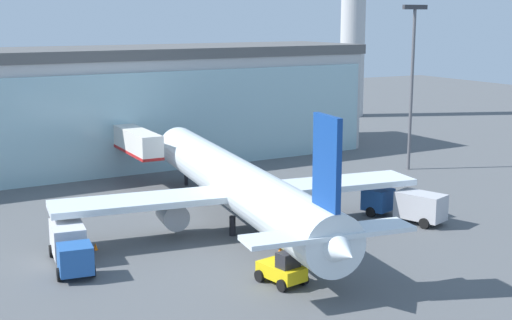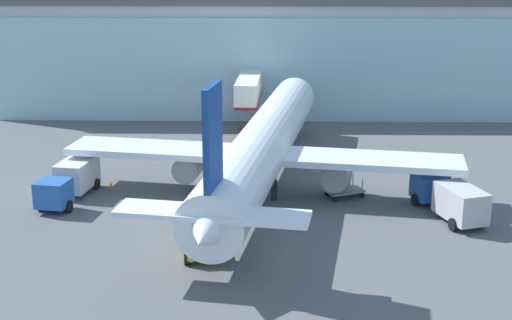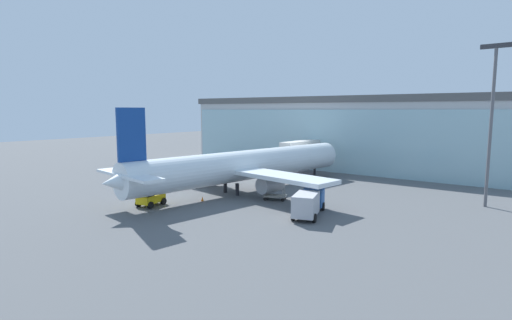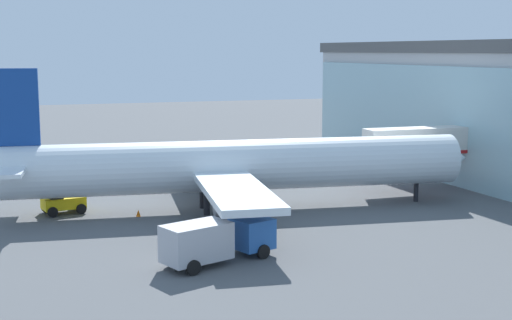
{
  "view_description": "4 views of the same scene",
  "coord_description": "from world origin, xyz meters",
  "px_view_note": "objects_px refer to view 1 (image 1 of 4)",
  "views": [
    {
      "loc": [
        -24.13,
        -47.73,
        17.19
      ],
      "look_at": [
        3.77,
        5.43,
        5.11
      ],
      "focal_mm": 50.0,
      "sensor_mm": 36.0,
      "label": 1
    },
    {
      "loc": [
        4.1,
        -49.91,
        18.55
      ],
      "look_at": [
        0.55,
        3.75,
        2.43
      ],
      "focal_mm": 50.0,
      "sensor_mm": 36.0,
      "label": 2
    },
    {
      "loc": [
        36.53,
        -37.09,
        11.2
      ],
      "look_at": [
        1.46,
        6.01,
        4.2
      ],
      "focal_mm": 28.0,
      "sensor_mm": 36.0,
      "label": 3
    },
    {
      "loc": [
        54.97,
        -12.45,
        12.75
      ],
      "look_at": [
        0.82,
        5.83,
        3.94
      ],
      "focal_mm": 50.0,
      "sensor_mm": 36.0,
      "label": 4
    }
  ],
  "objects_px": {
    "safety_cone_nose": "(280,249)",
    "catering_truck": "(70,245)",
    "safety_cone_wingtip": "(95,246)",
    "airplane": "(237,185)",
    "fuel_truck": "(406,204)",
    "apron_light_mast": "(412,73)",
    "jet_bridge": "(132,140)",
    "baggage_cart": "(311,215)",
    "pushback_tug": "(283,270)"
  },
  "relations": [
    {
      "from": "safety_cone_nose",
      "to": "catering_truck",
      "type": "bearing_deg",
      "value": 162.69
    },
    {
      "from": "catering_truck",
      "to": "safety_cone_wingtip",
      "type": "bearing_deg",
      "value": 142.41
    },
    {
      "from": "airplane",
      "to": "catering_truck",
      "type": "relative_size",
      "value": 5.37
    },
    {
      "from": "airplane",
      "to": "catering_truck",
      "type": "height_order",
      "value": "airplane"
    },
    {
      "from": "catering_truck",
      "to": "fuel_truck",
      "type": "distance_m",
      "value": 28.28
    },
    {
      "from": "apron_light_mast",
      "to": "airplane",
      "type": "xyz_separation_m",
      "value": [
        -27.45,
        -11.3,
        -7.4
      ]
    },
    {
      "from": "apron_light_mast",
      "to": "safety_cone_wingtip",
      "type": "xyz_separation_m",
      "value": [
        -39.63,
        -11.86,
        -10.72
      ]
    },
    {
      "from": "jet_bridge",
      "to": "safety_cone_wingtip",
      "type": "bearing_deg",
      "value": 155.02
    },
    {
      "from": "jet_bridge",
      "to": "apron_light_mast",
      "type": "height_order",
      "value": "apron_light_mast"
    },
    {
      "from": "catering_truck",
      "to": "baggage_cart",
      "type": "relative_size",
      "value": 2.33
    },
    {
      "from": "baggage_cart",
      "to": "catering_truck",
      "type": "bearing_deg",
      "value": 159.07
    },
    {
      "from": "jet_bridge",
      "to": "apron_light_mast",
      "type": "xyz_separation_m",
      "value": [
        29.96,
        -8.86,
        6.58
      ]
    },
    {
      "from": "catering_truck",
      "to": "fuel_truck",
      "type": "xyz_separation_m",
      "value": [
        28.2,
        -2.1,
        0.0
      ]
    },
    {
      "from": "catering_truck",
      "to": "safety_cone_nose",
      "type": "relative_size",
      "value": 13.64
    },
    {
      "from": "fuel_truck",
      "to": "airplane",
      "type": "bearing_deg",
      "value": 48.74
    },
    {
      "from": "catering_truck",
      "to": "safety_cone_wingtip",
      "type": "xyz_separation_m",
      "value": [
        2.43,
        2.51,
        -1.19
      ]
    },
    {
      "from": "fuel_truck",
      "to": "safety_cone_nose",
      "type": "bearing_deg",
      "value": 79.45
    },
    {
      "from": "fuel_truck",
      "to": "safety_cone_nose",
      "type": "relative_size",
      "value": 13.83
    },
    {
      "from": "safety_cone_nose",
      "to": "safety_cone_wingtip",
      "type": "relative_size",
      "value": 1.0
    },
    {
      "from": "apron_light_mast",
      "to": "pushback_tug",
      "type": "relative_size",
      "value": 5.29
    },
    {
      "from": "fuel_truck",
      "to": "baggage_cart",
      "type": "height_order",
      "value": "fuel_truck"
    },
    {
      "from": "fuel_truck",
      "to": "safety_cone_wingtip",
      "type": "xyz_separation_m",
      "value": [
        -25.77,
        4.61,
        -1.19
      ]
    },
    {
      "from": "safety_cone_nose",
      "to": "safety_cone_wingtip",
      "type": "xyz_separation_m",
      "value": [
        -12.0,
        7.01,
        0.0
      ]
    },
    {
      "from": "apron_light_mast",
      "to": "fuel_truck",
      "type": "bearing_deg",
      "value": -130.08
    },
    {
      "from": "fuel_truck",
      "to": "pushback_tug",
      "type": "bearing_deg",
      "value": 94.89
    },
    {
      "from": "baggage_cart",
      "to": "safety_cone_wingtip",
      "type": "height_order",
      "value": "baggage_cart"
    },
    {
      "from": "safety_cone_nose",
      "to": "apron_light_mast",
      "type": "bearing_deg",
      "value": 34.33
    },
    {
      "from": "jet_bridge",
      "to": "fuel_truck",
      "type": "distance_m",
      "value": 30.16
    },
    {
      "from": "jet_bridge",
      "to": "catering_truck",
      "type": "relative_size",
      "value": 1.79
    },
    {
      "from": "airplane",
      "to": "safety_cone_wingtip",
      "type": "height_order",
      "value": "airplane"
    },
    {
      "from": "catering_truck",
      "to": "safety_cone_wingtip",
      "type": "height_order",
      "value": "catering_truck"
    },
    {
      "from": "catering_truck",
      "to": "baggage_cart",
      "type": "height_order",
      "value": "catering_truck"
    },
    {
      "from": "jet_bridge",
      "to": "airplane",
      "type": "distance_m",
      "value": 20.33
    },
    {
      "from": "airplane",
      "to": "safety_cone_nose",
      "type": "bearing_deg",
      "value": -174.74
    },
    {
      "from": "apron_light_mast",
      "to": "baggage_cart",
      "type": "height_order",
      "value": "apron_light_mast"
    },
    {
      "from": "pushback_tug",
      "to": "safety_cone_nose",
      "type": "height_order",
      "value": "pushback_tug"
    },
    {
      "from": "pushback_tug",
      "to": "fuel_truck",
      "type": "bearing_deg",
      "value": -76.49
    },
    {
      "from": "airplane",
      "to": "safety_cone_nose",
      "type": "height_order",
      "value": "airplane"
    },
    {
      "from": "airplane",
      "to": "fuel_truck",
      "type": "height_order",
      "value": "airplane"
    },
    {
      "from": "airplane",
      "to": "safety_cone_nose",
      "type": "xyz_separation_m",
      "value": [
        -0.18,
        -7.57,
        -3.32
      ]
    },
    {
      "from": "safety_cone_nose",
      "to": "jet_bridge",
      "type": "bearing_deg",
      "value": 94.79
    },
    {
      "from": "jet_bridge",
      "to": "airplane",
      "type": "height_order",
      "value": "airplane"
    },
    {
      "from": "pushback_tug",
      "to": "safety_cone_nose",
      "type": "bearing_deg",
      "value": -40.09
    },
    {
      "from": "airplane",
      "to": "safety_cone_nose",
      "type": "distance_m",
      "value": 8.27
    },
    {
      "from": "safety_cone_wingtip",
      "to": "fuel_truck",
      "type": "bearing_deg",
      "value": -10.13
    },
    {
      "from": "apron_light_mast",
      "to": "catering_truck",
      "type": "distance_m",
      "value": 45.46
    },
    {
      "from": "apron_light_mast",
      "to": "safety_cone_nose",
      "type": "relative_size",
      "value": 33.65
    },
    {
      "from": "airplane",
      "to": "baggage_cart",
      "type": "bearing_deg",
      "value": -95.36
    },
    {
      "from": "fuel_truck",
      "to": "safety_cone_nose",
      "type": "height_order",
      "value": "fuel_truck"
    },
    {
      "from": "jet_bridge",
      "to": "safety_cone_wingtip",
      "type": "xyz_separation_m",
      "value": [
        -9.67,
        -20.73,
        -4.14
      ]
    }
  ]
}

